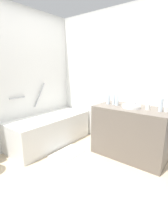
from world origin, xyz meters
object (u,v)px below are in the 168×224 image
object	(u,v)px
drinking_glass_0	(148,107)
bath_mat	(68,153)
sink_basin	(131,107)
water_bottle_2	(108,99)
water_bottle_0	(114,99)
water_bottle_1	(117,100)
water_bottle_3	(161,105)
bathtub	(50,129)
drinking_glass_1	(167,109)
sink_faucet	(135,104)

from	to	relation	value
drinking_glass_0	bath_mat	world-z (taller)	drinking_glass_0
sink_basin	water_bottle_2	distance (m)	0.45
water_bottle_0	drinking_glass_0	xyz separation A→B (m)	(-0.03, -0.60, -0.05)
water_bottle_1	water_bottle_3	distance (m)	0.69
water_bottle_3	bath_mat	bearing A→B (deg)	115.61
bathtub	water_bottle_3	bearing A→B (deg)	-74.24
water_bottle_0	drinking_glass_1	xyz separation A→B (m)	(0.01, -0.85, -0.05)
water_bottle_3	bath_mat	size ratio (longest dim) A/B	0.34
water_bottle_2	water_bottle_3	distance (m)	0.87
bathtub	drinking_glass_1	distance (m)	2.11
water_bottle_2	bath_mat	distance (m)	1.19
water_bottle_1	water_bottle_3	size ratio (longest dim) A/B	1.02
sink_faucet	water_bottle_3	bearing A→B (deg)	-106.88
water_bottle_2	water_bottle_3	size ratio (longest dim) A/B	0.89
water_bottle_2	drinking_glass_1	xyz separation A→B (m)	(0.04, -0.95, -0.04)
bathtub	sink_faucet	size ratio (longest dim) A/B	10.78
bathtub	drinking_glass_1	bearing A→B (deg)	-74.11
water_bottle_1	bathtub	bearing A→B (deg)	113.30
water_bottle_0	sink_faucet	bearing A→B (deg)	-71.69
sink_basin	drinking_glass_1	xyz separation A→B (m)	(0.07, -0.50, 0.02)
sink_basin	bath_mat	xyz separation A→B (m)	(-0.58, 0.87, -0.87)
drinking_glass_0	drinking_glass_1	xyz separation A→B (m)	(0.04, -0.25, -0.00)
water_bottle_1	sink_basin	bearing A→B (deg)	-94.54
drinking_glass_0	drinking_glass_1	bearing A→B (deg)	-81.08
water_bottle_1	bath_mat	size ratio (longest dim) A/B	0.35
sink_faucet	water_bottle_1	distance (m)	0.32
bathtub	drinking_glass_1	size ratio (longest dim) A/B	18.99
water_bottle_1	drinking_glass_1	size ratio (longest dim) A/B	2.52
sink_faucet	water_bottle_2	bearing A→B (deg)	107.66
water_bottle_2	water_bottle_0	bearing A→B (deg)	-74.81
sink_basin	drinking_glass_0	distance (m)	0.25
bath_mat	sink_basin	bearing A→B (deg)	-56.44
sink_basin	drinking_glass_1	distance (m)	0.51
water_bottle_0	drinking_glass_1	size ratio (longest dim) A/B	2.29
bathtub	drinking_glass_0	distance (m)	1.86
sink_basin	sink_faucet	xyz separation A→B (m)	(0.17, 0.00, 0.01)
drinking_glass_0	bath_mat	distance (m)	1.55
sink_faucet	water_bottle_0	distance (m)	0.37
bathtub	sink_faucet	bearing A→B (deg)	-65.54
water_bottle_2	bath_mat	world-z (taller)	water_bottle_2
sink_basin	water_bottle_3	xyz separation A→B (m)	(0.04, -0.43, 0.08)
bath_mat	water_bottle_1	bearing A→B (deg)	-45.13
water_bottle_1	water_bottle_3	xyz separation A→B (m)	(0.02, -0.69, -0.00)
drinking_glass_1	water_bottle_3	bearing A→B (deg)	108.91
sink_faucet	water_bottle_0	world-z (taller)	water_bottle_0
water_bottle_1	drinking_glass_0	size ratio (longest dim) A/B	2.51
bathtub	bath_mat	xyz separation A→B (m)	(-0.10, -0.57, -0.30)
bathtub	sink_faucet	xyz separation A→B (m)	(0.66, -1.44, 0.58)
water_bottle_2	sink_faucet	bearing A→B (deg)	-72.34
sink_faucet	water_bottle_2	xyz separation A→B (m)	(-0.14, 0.44, 0.06)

